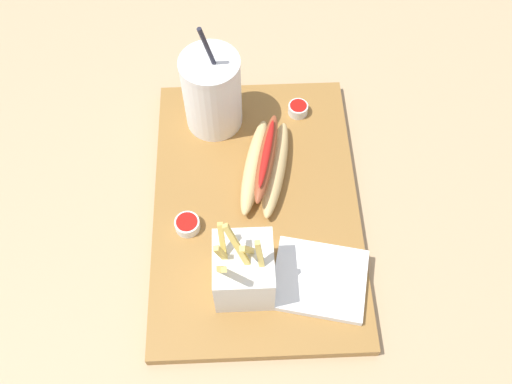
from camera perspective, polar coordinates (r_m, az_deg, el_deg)
The scene contains 8 objects.
ground_plane at distance 0.89m, azimuth 0.00°, elevation -1.97°, with size 2.40×2.40×0.02m, color tan.
food_tray at distance 0.87m, azimuth 0.00°, elevation -1.34°, with size 0.47×0.31×0.02m, color olive.
soda_cup at distance 0.90m, azimuth -4.47°, elevation 10.01°, with size 0.09×0.09×0.21m.
fries_basket at distance 0.77m, azimuth -1.28°, elevation -7.89°, with size 0.09×0.08×0.15m.
hot_dog_1 at distance 0.87m, azimuth 1.04°, elevation 2.77°, with size 0.19×0.10×0.06m.
ketchup_cup_1 at distance 0.96m, azimuth 4.28°, elevation 8.42°, with size 0.03×0.03×0.02m.
ketchup_cup_2 at distance 0.84m, azimuth -6.97°, elevation -3.25°, with size 0.04×0.04×0.02m.
napkin_stack at distance 0.81m, azimuth 6.44°, elevation -8.78°, with size 0.11×0.13×0.01m, color white.
Camera 1 is at (0.43, -0.02, 0.77)m, focal length 39.52 mm.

